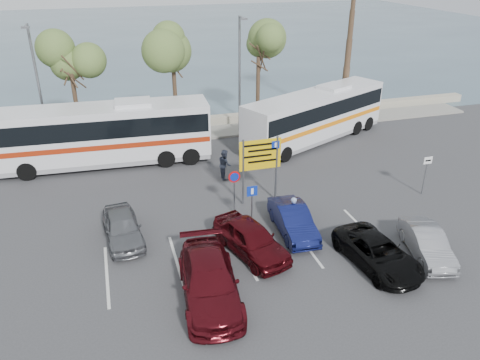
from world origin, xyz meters
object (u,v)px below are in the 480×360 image
object	(u,v)px
car_silver_a	(123,227)
car_blue	(293,220)
car_maroon	(209,281)
coach_bus_left	(104,137)
pedestrian_far	(225,164)
direction_sign	(260,159)
car_silver_b	(427,243)
street_lamp_right	(240,70)
street_lamp_left	(38,84)
car_red	(251,239)
suv_black	(378,253)
pedestrian_near	(293,212)
coach_bus_right	(315,118)

from	to	relation	value
car_silver_a	car_blue	size ratio (longest dim) A/B	0.98
car_blue	car_maroon	xyz separation A→B (m)	(-4.80, -3.40, 0.10)
coach_bus_left	pedestrian_far	xyz separation A→B (m)	(6.50, -4.00, -0.95)
direction_sign	car_silver_b	world-z (taller)	direction_sign
street_lamp_right	street_lamp_left	bearing A→B (deg)	180.00
car_red	suv_black	world-z (taller)	car_red
suv_black	pedestrian_near	distance (m)	4.46
suv_black	pedestrian_near	xyz separation A→B (m)	(-2.25, 3.85, 0.19)
coach_bus_right	car_blue	bearing A→B (deg)	-119.36
car_blue	car_silver_a	bearing A→B (deg)	171.35
car_silver_a	car_blue	xyz separation A→B (m)	(7.67, -1.60, -0.01)
direction_sign	coach_bus_right	world-z (taller)	coach_bus_right
direction_sign	car_blue	distance (m)	3.78
car_silver_b	car_silver_a	bearing A→B (deg)	172.54
car_silver_a	car_maroon	size ratio (longest dim) A/B	0.75
street_lamp_left	car_maroon	xyz separation A→B (m)	(6.74, -17.02, -3.85)
car_silver_a	pedestrian_far	distance (m)	7.92
car_blue	pedestrian_far	distance (m)	6.78
coach_bus_left	pedestrian_near	size ratio (longest dim) A/B	8.00
coach_bus_left	car_red	size ratio (longest dim) A/B	3.00
coach_bus_left	car_maroon	bearing A→B (deg)	-76.98
car_maroon	suv_black	xyz separation A→B (m)	(7.20, 0.00, -0.14)
car_silver_a	car_maroon	world-z (taller)	car_maroon
street_lamp_left	street_lamp_right	bearing A→B (deg)	0.00
suv_black	car_red	bearing A→B (deg)	147.40
pedestrian_near	pedestrian_far	bearing A→B (deg)	-81.05
car_red	pedestrian_far	distance (m)	7.70
car_silver_b	street_lamp_right	bearing A→B (deg)	115.48
car_maroon	pedestrian_far	world-z (taller)	pedestrian_far
street_lamp_left	pedestrian_near	size ratio (longest dim) A/B	5.01
suv_black	car_silver_b	world-z (taller)	car_silver_b
car_silver_a	suv_black	bearing A→B (deg)	-31.06
coach_bus_right	car_silver_b	size ratio (longest dim) A/B	3.12
suv_black	car_maroon	bearing A→B (deg)	173.46
street_lamp_left	street_lamp_right	xyz separation A→B (m)	(13.00, 0.00, 0.00)
coach_bus_right	car_maroon	xyz separation A→B (m)	(-10.76, -14.00, -0.95)
coach_bus_left	coach_bus_right	xyz separation A→B (m)	(14.00, 0.00, -0.13)
coach_bus_right	pedestrian_far	xyz separation A→B (m)	(-7.50, -4.00, -0.82)
street_lamp_right	pedestrian_far	bearing A→B (deg)	-113.14
pedestrian_far	suv_black	bearing A→B (deg)	-158.76
car_blue	car_maroon	size ratio (longest dim) A/B	0.77
pedestrian_far	pedestrian_near	bearing A→B (deg)	-164.88
car_maroon	car_red	world-z (taller)	car_maroon
coach_bus_right	car_silver_a	distance (m)	16.37
suv_black	coach_bus_left	bearing A→B (deg)	120.17
street_lamp_left	coach_bus_left	world-z (taller)	street_lamp_left
car_silver_a	pedestrian_far	xyz separation A→B (m)	(6.13, 5.00, 0.22)
car_maroon	pedestrian_near	world-z (taller)	pedestrian_near
street_lamp_right	coach_bus_right	size ratio (longest dim) A/B	0.68
car_blue	car_silver_b	distance (m)	5.88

